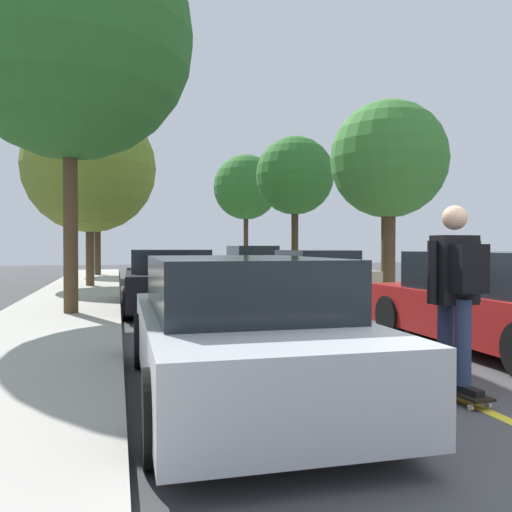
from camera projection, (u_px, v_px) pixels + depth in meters
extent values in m
cube|color=gold|center=(337.00, 344.00, 7.69)|extent=(0.12, 39.20, 0.01)
cube|color=#B7B7BC|center=(238.00, 344.00, 5.03)|extent=(1.84, 4.30, 0.64)
cube|color=black|center=(237.00, 284.00, 5.07)|extent=(1.60, 2.57, 0.51)
cylinder|color=black|center=(390.00, 399.00, 3.84)|extent=(0.23, 0.64, 0.64)
cylinder|color=black|center=(159.00, 416.00, 3.44)|extent=(0.23, 0.64, 0.64)
cylinder|color=black|center=(279.00, 335.00, 6.63)|extent=(0.23, 0.64, 0.64)
cylinder|color=black|center=(144.00, 340.00, 6.23)|extent=(0.23, 0.64, 0.64)
cube|color=black|center=(168.00, 287.00, 11.91)|extent=(1.96, 4.48, 0.70)
cube|color=black|center=(168.00, 260.00, 11.91)|extent=(1.69, 2.56, 0.49)
cylinder|color=black|center=(217.00, 302.00, 10.63)|extent=(0.24, 0.65, 0.64)
cylinder|color=black|center=(129.00, 304.00, 10.23)|extent=(0.24, 0.65, 0.64)
cylinder|color=black|center=(198.00, 290.00, 13.59)|extent=(0.24, 0.65, 0.64)
cylinder|color=black|center=(129.00, 291.00, 13.19)|extent=(0.24, 0.65, 0.64)
cube|color=maroon|center=(501.00, 315.00, 7.23)|extent=(1.87, 4.38, 0.62)
cube|color=black|center=(502.00, 272.00, 7.20)|extent=(1.64, 2.55, 0.55)
cylinder|color=black|center=(391.00, 316.00, 8.45)|extent=(0.22, 0.64, 0.64)
cylinder|color=black|center=(483.00, 312.00, 8.88)|extent=(0.22, 0.64, 0.64)
cube|color=#BCAD89|center=(314.00, 281.00, 14.07)|extent=(1.86, 4.46, 0.69)
cube|color=black|center=(315.00, 259.00, 14.00)|extent=(1.60, 2.56, 0.47)
cylinder|color=black|center=(270.00, 285.00, 15.35)|extent=(0.24, 0.65, 0.64)
cylinder|color=black|center=(323.00, 284.00, 15.73)|extent=(0.24, 0.65, 0.64)
cylinder|color=black|center=(303.00, 294.00, 12.42)|extent=(0.24, 0.65, 0.64)
cylinder|color=black|center=(367.00, 292.00, 12.79)|extent=(0.24, 0.65, 0.64)
cube|color=#BCAD89|center=(251.00, 269.00, 20.70)|extent=(1.87, 4.27, 0.73)
cube|color=black|center=(252.00, 253.00, 20.63)|extent=(1.61, 2.71, 0.56)
cylinder|color=black|center=(225.00, 273.00, 21.89)|extent=(0.24, 0.65, 0.64)
cylinder|color=black|center=(263.00, 273.00, 22.26)|extent=(0.24, 0.65, 0.64)
cylinder|color=black|center=(238.00, 277.00, 19.15)|extent=(0.24, 0.65, 0.64)
cylinder|color=black|center=(281.00, 277.00, 19.52)|extent=(0.24, 0.65, 0.64)
cylinder|color=#4C3823|center=(70.00, 210.00, 10.24)|extent=(0.27, 0.27, 4.02)
sphere|color=#2D6B28|center=(69.00, 35.00, 10.18)|extent=(4.78, 4.78, 4.78)
cylinder|color=#4C3823|center=(90.00, 242.00, 17.48)|extent=(0.27, 0.27, 2.87)
sphere|color=olive|center=(90.00, 167.00, 17.43)|extent=(4.34, 4.34, 4.34)
cylinder|color=#3D2D1E|center=(98.00, 245.00, 24.25)|extent=(0.28, 0.28, 2.78)
sphere|color=#4C7A23|center=(97.00, 191.00, 24.20)|extent=(3.62, 3.62, 3.62)
cylinder|color=#4C3823|center=(388.00, 241.00, 14.22)|extent=(0.38, 0.38, 2.87)
sphere|color=#3D7F33|center=(389.00, 159.00, 14.18)|extent=(3.15, 3.15, 3.15)
cylinder|color=#3D2D1E|center=(295.00, 238.00, 21.71)|extent=(0.29, 0.29, 3.31)
sphere|color=#2D6B28|center=(295.00, 176.00, 21.66)|extent=(3.21, 3.21, 3.21)
cylinder|color=#3D2D1E|center=(246.00, 237.00, 29.96)|extent=(0.27, 0.27, 3.65)
sphere|color=#2D6B28|center=(246.00, 187.00, 29.91)|extent=(3.69, 3.69, 3.69)
cube|color=black|center=(454.00, 389.00, 4.94)|extent=(0.27, 0.85, 0.02)
cylinder|color=beige|center=(423.00, 388.00, 5.23)|extent=(0.03, 0.06, 0.06)
cylinder|color=beige|center=(439.00, 386.00, 5.29)|extent=(0.03, 0.06, 0.06)
cylinder|color=beige|center=(471.00, 407.00, 4.59)|extent=(0.03, 0.06, 0.06)
cylinder|color=beige|center=(488.00, 405.00, 4.65)|extent=(0.03, 0.06, 0.06)
cube|color=#99999E|center=(431.00, 383.00, 5.26)|extent=(0.10, 0.05, 0.02)
cube|color=#99999E|center=(480.00, 402.00, 4.62)|extent=(0.10, 0.05, 0.02)
cube|color=black|center=(439.00, 379.00, 5.15)|extent=(0.12, 0.27, 0.06)
cube|color=black|center=(470.00, 391.00, 4.73)|extent=(0.12, 0.27, 0.06)
cylinder|color=#283351|center=(445.00, 338.00, 5.05)|extent=(0.16, 0.16, 0.79)
cylinder|color=#283351|center=(463.00, 342.00, 4.82)|extent=(0.16, 0.16, 0.79)
cube|color=black|center=(454.00, 270.00, 4.92)|extent=(0.41, 0.24, 0.64)
sphere|color=tan|center=(455.00, 218.00, 4.91)|extent=(0.23, 0.23, 0.23)
cylinder|color=black|center=(432.00, 272.00, 4.84)|extent=(0.10, 0.10, 0.58)
cylinder|color=black|center=(476.00, 271.00, 5.00)|extent=(0.10, 0.10, 0.58)
cube|color=black|center=(469.00, 269.00, 4.73)|extent=(0.31, 0.20, 0.44)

